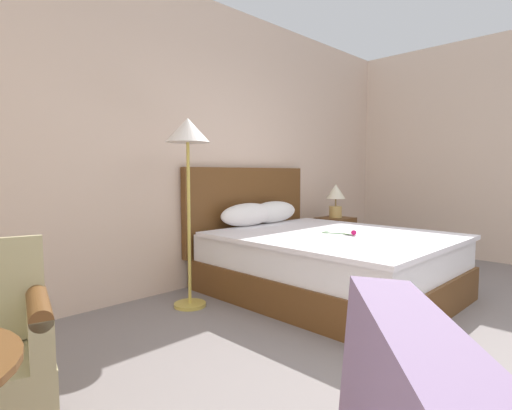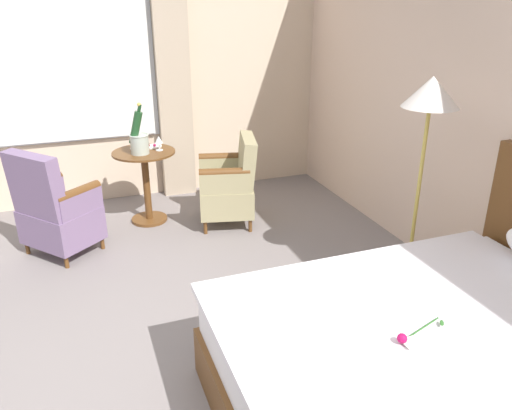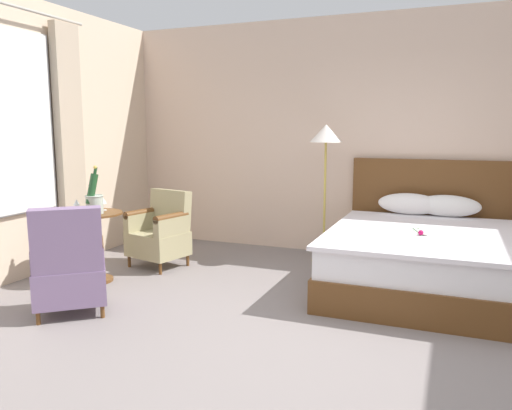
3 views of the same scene
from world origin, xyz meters
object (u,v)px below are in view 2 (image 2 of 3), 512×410
wine_glass_near_edge (133,139)px  snack_plate (153,146)px  bed (453,370)px  armchair_facing_bed (55,211)px  side_table_round (146,179)px  armchair_by_window (230,185)px  floor_lamp_brass (429,112)px  champagne_bucket (139,139)px  wine_glass_near_bucket (159,140)px

wine_glass_near_edge → snack_plate: 0.21m
bed → wine_glass_near_edge: 3.56m
wine_glass_near_edge → armchair_facing_bed: size_ratio=0.15×
side_table_round → armchair_facing_bed: 0.96m
armchair_by_window → armchair_facing_bed: 1.63m
bed → wine_glass_near_edge: bed is taller
floor_lamp_brass → side_table_round: (-2.04, -1.65, -0.95)m
champagne_bucket → wine_glass_near_bucket: (-0.05, 0.19, -0.04)m
floor_lamp_brass → side_table_round: bearing=-141.1°
bed → wine_glass_near_bucket: 3.35m
champagne_bucket → armchair_facing_bed: (0.38, -0.81, -0.47)m
side_table_round → armchair_by_window: armchair_by_window is taller
snack_plate → armchair_facing_bed: 1.17m
bed → champagne_bucket: 3.37m
floor_lamp_brass → champagne_bucket: floor_lamp_brass is taller
champagne_bucket → armchair_facing_bed: champagne_bucket is taller
side_table_round → wine_glass_near_edge: bearing=-148.8°
bed → wine_glass_near_edge: bearing=-160.9°
armchair_facing_bed → wine_glass_near_edge: bearing=126.7°
snack_plate → wine_glass_near_edge: bearing=-91.9°
wine_glass_near_bucket → snack_plate: wine_glass_near_bucket is taller
bed → champagne_bucket: size_ratio=4.56×
wine_glass_near_edge → champagne_bucket: bearing=10.6°
side_table_round → armchair_by_window: size_ratio=0.83×
floor_lamp_brass → armchair_facing_bed: (-1.60, -2.50, -0.99)m
champagne_bucket → wine_glass_near_edge: size_ratio=3.42×
snack_plate → wine_glass_near_bucket: bearing=16.6°
armchair_by_window → floor_lamp_brass: bearing=26.9°
wine_glass_near_bucket → wine_glass_near_edge: size_ratio=1.00×
floor_lamp_brass → armchair_facing_bed: bearing=-122.6°
wine_glass_near_edge → snack_plate: wine_glass_near_edge is taller
floor_lamp_brass → armchair_facing_bed: 3.13m
wine_glass_near_bucket → champagne_bucket: bearing=-76.3°
floor_lamp_brass → side_table_round: floor_lamp_brass is taller
wine_glass_near_bucket → armchair_facing_bed: bearing=-66.9°
bed → armchair_by_window: size_ratio=2.53×
side_table_round → wine_glass_near_edge: (-0.13, -0.08, 0.38)m
armchair_facing_bed → snack_plate: bearing=120.6°
champagne_bucket → snack_plate: 0.28m
floor_lamp_brass → wine_glass_near_bucket: bearing=-143.5°
bed → armchair_by_window: 2.90m
armchair_facing_bed → floor_lamp_brass: bearing=57.4°
snack_plate → bed: bearing=16.1°
snack_plate → armchair_facing_bed: armchair_facing_bed is taller
floor_lamp_brass → wine_glass_near_edge: size_ratio=11.47×
wine_glass_near_bucket → wine_glass_near_edge: (-0.15, -0.23, 0.00)m
side_table_round → wine_glass_near_bucket: (0.02, 0.15, 0.38)m
bed → side_table_round: size_ratio=3.04×
champagne_bucket → armchair_by_window: 0.98m
side_table_round → armchair_facing_bed: bearing=-62.4°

